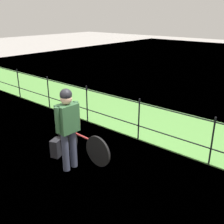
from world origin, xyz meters
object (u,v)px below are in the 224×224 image
at_px(bicycle_main, 81,142).
at_px(backpack_on_paving, 57,148).
at_px(terrier_dog, 70,112).
at_px(cyclist_person, 68,123).
at_px(wooden_crate, 70,120).

bearing_deg(bicycle_main, backpack_on_paving, -144.84).
xyz_separation_m(terrier_dog, backpack_on_paving, (-0.11, -0.33, -0.77)).
distance_m(bicycle_main, backpack_on_paving, 0.57).
bearing_deg(cyclist_person, bicycle_main, 108.01).
bearing_deg(cyclist_person, terrier_dog, 135.78).
distance_m(cyclist_person, backpack_on_paving, 1.01).
bearing_deg(terrier_dog, backpack_on_paving, -109.09).
distance_m(terrier_dog, cyclist_person, 0.68).
height_order(bicycle_main, backpack_on_paving, bicycle_main).
bearing_deg(terrier_dog, cyclist_person, -44.22).
relative_size(wooden_crate, backpack_on_paving, 0.95).
distance_m(wooden_crate, backpack_on_paving, 0.67).
bearing_deg(wooden_crate, terrier_dog, -2.43).
xyz_separation_m(bicycle_main, cyclist_person, (0.15, -0.46, 0.65)).
relative_size(terrier_dog, cyclist_person, 0.19).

